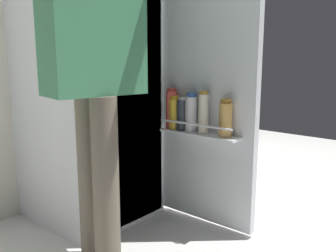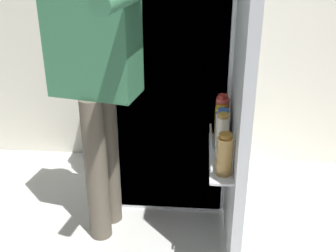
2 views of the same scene
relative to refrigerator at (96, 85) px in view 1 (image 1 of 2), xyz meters
name	(u,v)px [view 1 (image 1 of 2)]	position (x,y,z in m)	size (l,w,h in m)	color
ground_plane	(160,240)	(-0.02, -0.53, -0.82)	(6.32, 6.32, 0.00)	silver
kitchen_wall	(48,15)	(-0.02, 0.43, 0.43)	(4.40, 0.10, 2.49)	silver
refrigerator	(96,85)	(0.00, 0.00, 0.00)	(0.69, 1.28, 1.63)	silver
person	(95,56)	(-0.37, -0.46, 0.17)	(0.55, 0.79, 1.65)	#665B4C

